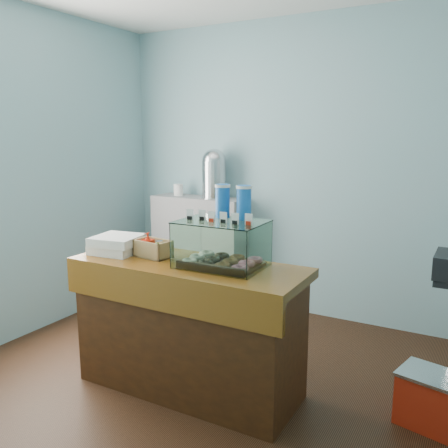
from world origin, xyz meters
The scene contains 9 objects.
ground centered at (0.00, 0.00, 0.00)m, with size 3.50×3.50×0.00m, color black.
room_shell centered at (0.03, 0.01, 1.71)m, with size 3.54×3.04×2.82m.
counter centered at (0.00, -0.25, 0.46)m, with size 1.60×0.60×0.90m.
back_shelf centered at (-0.90, 1.32, 0.55)m, with size 1.00×0.32×1.10m, color gray.
display_case centered at (0.24, -0.18, 1.07)m, with size 0.56×0.41×0.52m.
condiment_crate centered at (-0.30, -0.24, 0.96)m, with size 0.27×0.18×0.17m.
pastry_boxes centered at (-0.59, -0.27, 0.96)m, with size 0.36×0.36×0.12m.
coffee_urn centered at (-0.71, 1.32, 1.36)m, with size 0.27×0.27×0.50m.
red_cooler centered at (1.51, 0.10, 0.17)m, with size 0.43×0.37×0.33m.
Camera 1 is at (1.69, -2.78, 1.74)m, focal length 38.00 mm.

